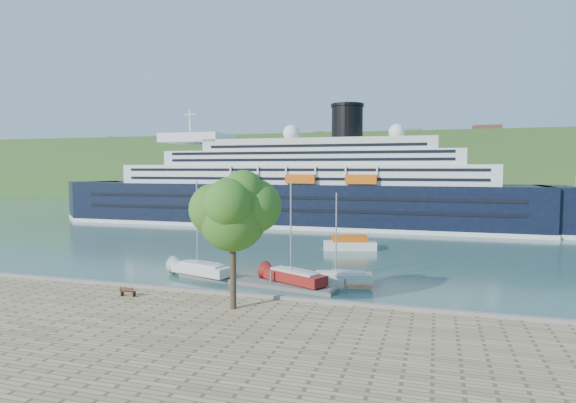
% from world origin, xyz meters
% --- Properties ---
extents(ground, '(400.00, 400.00, 0.00)m').
position_xyz_m(ground, '(0.00, 0.00, 0.00)').
color(ground, '#30564E').
rests_on(ground, ground).
extents(far_hillside, '(400.00, 50.00, 24.00)m').
position_xyz_m(far_hillside, '(0.00, 145.00, 12.00)').
color(far_hillside, '#2B4F1F').
rests_on(far_hillside, ground).
extents(quay_coping, '(220.00, 0.50, 0.30)m').
position_xyz_m(quay_coping, '(0.00, -0.20, 1.15)').
color(quay_coping, slate).
rests_on(quay_coping, promenade).
extents(cruise_ship, '(111.56, 17.50, 25.01)m').
position_xyz_m(cruise_ship, '(-9.38, 58.65, 12.51)').
color(cruise_ship, black).
rests_on(cruise_ship, ground).
extents(park_bench, '(1.42, 0.66, 0.88)m').
position_xyz_m(park_bench, '(-5.44, -3.20, 1.44)').
color(park_bench, '#4A2415').
rests_on(park_bench, promenade).
extents(promenade_tree, '(7.11, 7.11, 11.77)m').
position_xyz_m(promenade_tree, '(4.73, -3.86, 6.89)').
color(promenade_tree, '#376B1C').
rests_on(promenade_tree, promenade).
extents(floating_pontoon, '(18.14, 5.25, 0.40)m').
position_xyz_m(floating_pontoon, '(1.93, 7.86, 0.20)').
color(floating_pontoon, slate).
rests_on(floating_pontoon, ground).
extents(sailboat_white_near, '(8.21, 4.39, 10.22)m').
position_xyz_m(sailboat_white_near, '(-4.45, 8.42, 5.11)').
color(sailboat_white_near, silver).
rests_on(sailboat_white_near, ground).
extents(sailboat_red, '(8.00, 5.47, 10.15)m').
position_xyz_m(sailboat_red, '(6.28, 7.98, 5.08)').
color(sailboat_red, maroon).
rests_on(sailboat_red, ground).
extents(sailboat_white_far, '(7.35, 3.76, 9.14)m').
position_xyz_m(sailboat_white_far, '(10.71, 9.53, 4.57)').
color(sailboat_white_far, silver).
rests_on(sailboat_white_far, ground).
extents(tender_launch, '(8.18, 4.64, 2.14)m').
position_xyz_m(tender_launch, '(7.74, 31.82, 1.07)').
color(tender_launch, '#DC580C').
rests_on(tender_launch, ground).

